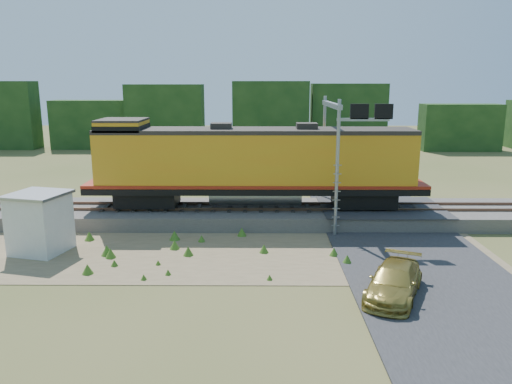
{
  "coord_description": "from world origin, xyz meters",
  "views": [
    {
      "loc": [
        -0.07,
        -22.07,
        7.99
      ],
      "look_at": [
        -0.26,
        3.0,
        2.4
      ],
      "focal_mm": 35.0,
      "sensor_mm": 36.0,
      "label": 1
    }
  ],
  "objects_px": {
    "locomotive": "(251,163)",
    "shed": "(40,222)",
    "car": "(394,282)",
    "signal_gantry": "(339,131)"
  },
  "relations": [
    {
      "from": "shed",
      "to": "car",
      "type": "distance_m",
      "value": 16.26
    },
    {
      "from": "locomotive",
      "to": "car",
      "type": "relative_size",
      "value": 4.56
    },
    {
      "from": "car",
      "to": "signal_gantry",
      "type": "bearing_deg",
      "value": 118.66
    },
    {
      "from": "locomotive",
      "to": "signal_gantry",
      "type": "distance_m",
      "value": 5.28
    },
    {
      "from": "shed",
      "to": "signal_gantry",
      "type": "xyz_separation_m",
      "value": [
        14.73,
        4.83,
        3.87
      ]
    },
    {
      "from": "shed",
      "to": "car",
      "type": "bearing_deg",
      "value": -3.72
    },
    {
      "from": "locomotive",
      "to": "shed",
      "type": "bearing_deg",
      "value": -150.85
    },
    {
      "from": "signal_gantry",
      "to": "car",
      "type": "xyz_separation_m",
      "value": [
        0.73,
        -9.8,
        -4.72
      ]
    },
    {
      "from": "locomotive",
      "to": "shed",
      "type": "xyz_separation_m",
      "value": [
        -9.86,
        -5.5,
        -1.94
      ]
    },
    {
      "from": "signal_gantry",
      "to": "car",
      "type": "distance_m",
      "value": 10.9
    }
  ]
}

